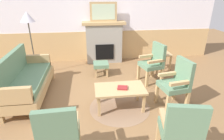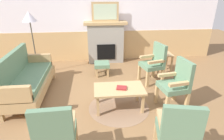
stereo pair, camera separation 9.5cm
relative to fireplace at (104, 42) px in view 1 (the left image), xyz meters
The scene contains 15 objects.
ground_plane 2.44m from the fireplace, 90.00° to the right, with size 14.00×14.00×0.00m, color olive.
wall_back 0.70m from the fireplace, 90.00° to the left, with size 7.20×0.14×2.70m.
fireplace is the anchor object (origin of this frame).
framed_picture 0.91m from the fireplace, 90.00° to the left, with size 0.80×0.04×0.56m.
couch 2.70m from the fireplace, 132.70° to the right, with size 0.70×1.80×0.98m.
coffee_table 2.64m from the fireplace, 88.36° to the right, with size 0.96×0.56×0.44m.
round_rug 2.70m from the fireplace, 88.36° to the right, with size 1.20×1.20×0.01m, color #896B51.
book_on_table 2.65m from the fireplace, 87.42° to the right, with size 0.19×0.15×0.03m, color maroon.
footstool 1.12m from the fireplace, 99.82° to the right, with size 0.40×0.40×0.36m.
armchair_near_fireplace 2.93m from the fireplace, 66.34° to the right, with size 0.55×0.55×0.98m.
armchair_by_window_left 1.91m from the fireplace, 55.12° to the right, with size 0.58×0.58×0.98m.
armchair_front_left 3.96m from the fireplace, 103.01° to the right, with size 0.50×0.50×0.98m.
armchair_front_center 4.01m from the fireplace, 80.91° to the right, with size 0.57×0.57×0.98m.
side_table 1.85m from the fireplace, 33.50° to the right, with size 0.44×0.44×0.55m.
floor_lamp_by_couch 2.24m from the fireplace, 158.42° to the right, with size 0.36×0.36×1.68m.
Camera 1 is at (-0.47, -3.35, 2.17)m, focal length 29.86 mm.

